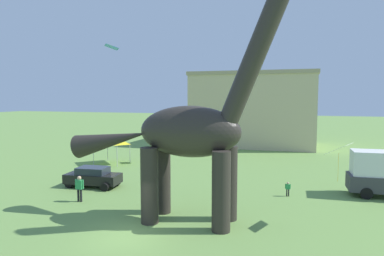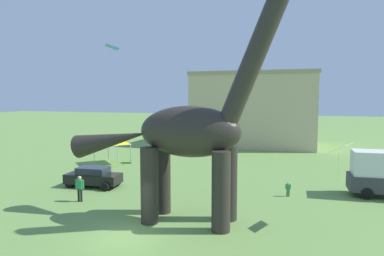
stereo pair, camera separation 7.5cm
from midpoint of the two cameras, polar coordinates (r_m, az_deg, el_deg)
name	(u,v)px [view 2 (the right image)]	position (r m, az deg, el deg)	size (l,w,h in m)	color
ground_plane	(127,237)	(18.92, -10.27, -16.75)	(240.00, 240.00, 0.00)	#6B9347
dinosaur_sculpture	(188,132)	(19.62, -0.49, -0.56)	(13.43, 2.85, 14.04)	#2D2823
parked_sedan_left	(93,177)	(28.86, -15.44, -7.50)	(4.35, 2.18, 1.55)	black
person_far_spectator	(288,188)	(26.19, 15.22, -9.21)	(0.38, 0.17, 1.02)	black
person_photographer	(80,186)	(25.14, -17.46, -8.86)	(0.65, 0.29, 1.73)	black
festival_canopy_tent	(112,139)	(37.77, -12.57, -1.80)	(3.15, 3.15, 3.00)	#B2B2B7
kite_drifting	(280,6)	(38.98, 13.98, 18.37)	(1.16, 1.27, 0.39)	red
kite_far_right	(112,47)	(31.13, -12.61, 12.53)	(1.76, 1.84, 0.36)	#287AE5
kite_apex	(339,149)	(20.41, 22.57, -3.08)	(1.52, 1.82, 2.07)	white
background_building_block	(255,109)	(52.02, 10.16, 3.02)	(17.17, 10.75, 10.35)	#CCB78E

